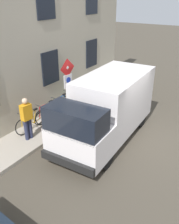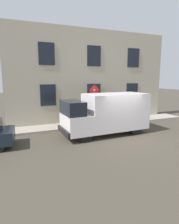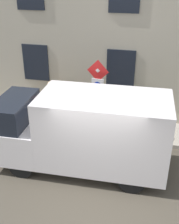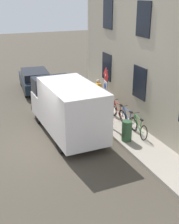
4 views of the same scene
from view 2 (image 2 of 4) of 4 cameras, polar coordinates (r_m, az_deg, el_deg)
The scene contains 11 objects.
ground_plane at distance 11.41m, azimuth 10.26°, elevation -7.58°, with size 80.00×80.00×0.00m, color #463F34.
sidewalk_slab at distance 14.41m, azimuth 2.58°, elevation -3.37°, with size 1.67×14.82×0.14m, color #A49A8C.
building_facade at distance 15.08m, azimuth 0.77°, elevation 10.47°, with size 0.75×12.82×7.04m.
sign_post_stacked at distance 13.28m, azimuth 1.45°, elevation 3.83°, with size 0.18×0.56×2.73m.
delivery_van at distance 11.67m, azimuth 5.20°, elevation -0.30°, with size 2.18×5.40×2.50m.
bicycle_green at distance 15.00m, azimuth 5.60°, elevation -1.14°, with size 0.46×1.71×0.89m.
bicycle_blue at distance 14.57m, azimuth 2.15°, elevation -1.44°, with size 0.46×1.71×0.89m.
bicycle_red at distance 14.19m, azimuth -1.49°, elevation -1.75°, with size 0.46×1.71×0.89m.
bicycle_orange at distance 13.88m, azimuth -5.32°, elevation -2.07°, with size 0.46×1.72×0.89m.
pedestrian at distance 13.22m, azimuth -7.28°, elevation -0.25°, with size 0.32×0.43×1.72m.
litter_bin at distance 14.47m, azimuth 8.05°, elevation -1.30°, with size 0.44×0.44×0.90m, color #2D5133.
Camera 2 is at (-9.11, 5.94, 3.46)m, focal length 30.47 mm.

